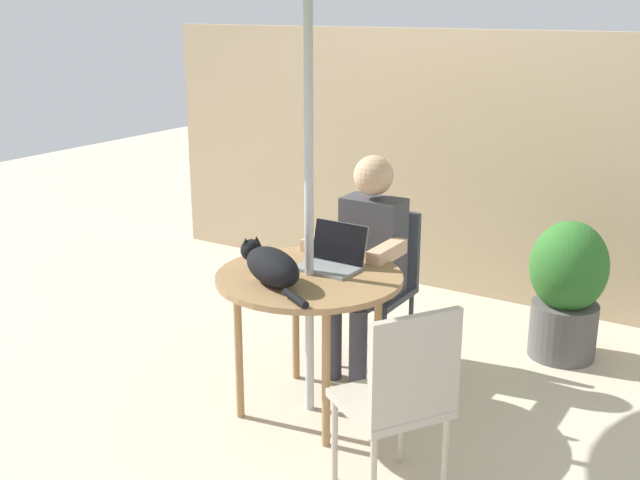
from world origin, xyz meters
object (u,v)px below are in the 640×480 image
chair_empty (401,392)px  laptop (334,255)px  patio_table (309,288)px  person_seated (367,253)px  potted_plant_near_fence (567,287)px  cat (270,266)px  chair_occupied (379,274)px

chair_empty → laptop: laptop is taller
patio_table → chair_empty: bearing=-32.4°
person_seated → potted_plant_near_fence: size_ratio=1.48×
cat → potted_plant_near_fence: size_ratio=0.70×
chair_occupied → chair_empty: (0.74, -1.22, 0.00)m
chair_occupied → cat: (-0.10, -0.94, 0.30)m
laptop → person_seated: bearing=95.7°
chair_empty → cat: 0.93m
laptop → cat: size_ratio=0.53×
chair_empty → potted_plant_near_fence: chair_empty is taller
patio_table → cat: (-0.10, -0.19, 0.15)m
chair_empty → laptop: (-0.70, 0.64, 0.28)m
person_seated → laptop: size_ratio=3.99×
chair_occupied → cat: 0.99m
chair_occupied → person_seated: size_ratio=0.72×
chair_occupied → cat: bearing=-95.9°
laptop → cat: 0.39m
cat → laptop: bearing=68.8°
person_seated → potted_plant_near_fence: 1.21m
potted_plant_near_fence → laptop: bearing=-127.2°
chair_empty → chair_occupied: bearing=121.4°
chair_empty → potted_plant_near_fence: bearing=84.2°
chair_empty → cat: bearing=161.7°
person_seated → patio_table: bearing=-90.0°
chair_empty → potted_plant_near_fence: size_ratio=1.07×
chair_empty → cat: cat is taller
chair_empty → cat: (-0.84, 0.28, 0.30)m
person_seated → cat: 0.80m
cat → potted_plant_near_fence: cat is taller
chair_occupied → patio_table: bearing=-90.0°
person_seated → chair_occupied: bearing=90.0°
person_seated → potted_plant_near_fence: person_seated is taller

